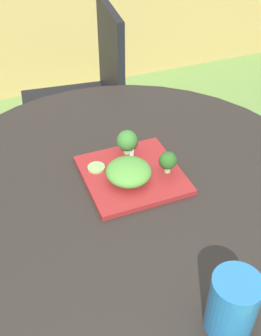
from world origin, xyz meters
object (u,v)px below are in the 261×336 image
Objects in this scene: salad_plate at (132,175)px; patio_chair at (89,90)px; drinking_glass at (232,306)px; fork at (131,163)px.

patio_chair is at bearing 81.05° from salad_plate.
salad_plate is 1.95× the size of drinking_glass.
fork reaches higher than salad_plate.
salad_plate is at bearing -105.46° from fork.
patio_chair reaches higher than fork.
drinking_glass is 0.50m from fork.
fork is (-0.13, -0.86, 0.23)m from patio_chair.
drinking_glass reaches higher than fork.
fork is at bearing 74.54° from salad_plate.
patio_chair reaches higher than salad_plate.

